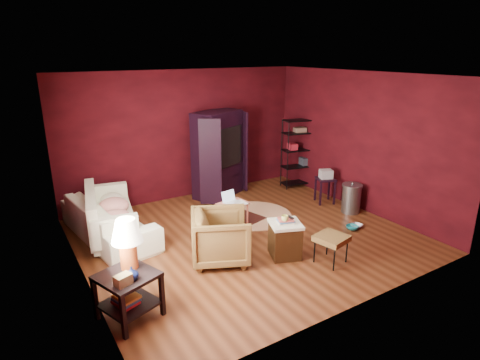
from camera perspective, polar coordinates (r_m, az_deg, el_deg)
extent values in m
cube|color=brown|center=(7.27, 0.84, -8.01)|extent=(5.50, 5.00, 0.02)
cube|color=white|center=(6.55, 0.96, 14.77)|extent=(5.50, 5.00, 0.02)
cube|color=#460A10|center=(8.93, -7.90, 6.35)|extent=(5.50, 0.02, 2.80)
cube|color=#460A10|center=(4.96, 16.80, -3.84)|extent=(5.50, 0.02, 2.80)
cube|color=#460A10|center=(5.83, -22.59, -1.21)|extent=(0.02, 5.00, 2.80)
cube|color=#460A10|center=(8.55, 16.73, 5.23)|extent=(0.02, 5.00, 2.80)
cube|color=white|center=(4.83, -20.42, -2.26)|extent=(0.02, 1.20, 1.40)
imported|color=white|center=(7.41, -18.28, -4.54)|extent=(1.00, 2.39, 0.90)
imported|color=black|center=(6.30, -2.78, -7.75)|extent=(1.10, 1.13, 0.89)
imported|color=silver|center=(7.88, 16.33, -5.72)|extent=(0.22, 0.12, 0.22)
imported|color=teal|center=(7.75, 15.72, -6.01)|extent=(0.23, 0.09, 0.23)
imported|color=#0B133A|center=(4.99, -15.14, -12.74)|extent=(0.18, 0.18, 0.16)
imported|color=#E7E771|center=(6.27, 6.41, -5.33)|extent=(0.13, 0.12, 0.11)
cube|color=black|center=(5.16, -15.80, -13.00)|extent=(0.81, 0.81, 0.04)
cube|color=black|center=(5.37, -15.43, -16.58)|extent=(0.76, 0.76, 0.03)
cube|color=black|center=(4.98, -16.23, -18.18)|extent=(0.07, 0.07, 0.59)
cube|color=black|center=(5.26, -11.03, -15.63)|extent=(0.07, 0.07, 0.59)
cube|color=black|center=(5.39, -19.92, -15.55)|extent=(0.07, 0.07, 0.59)
cube|color=black|center=(5.65, -14.93, -13.39)|extent=(0.07, 0.07, 0.59)
cylinder|color=#DB6028|center=(5.20, -15.56, -10.17)|extent=(0.27, 0.27, 0.36)
cone|color=#F2E5C6|center=(5.06, -15.86, -6.90)|extent=(0.49, 0.49, 0.30)
cube|color=#928150|center=(4.93, -16.28, -13.48)|extent=(0.22, 0.18, 0.13)
cube|color=#D5353E|center=(5.32, -15.95, -16.38)|extent=(0.32, 0.36, 0.03)
cube|color=#358FD5|center=(5.30, -15.89, -16.00)|extent=(0.32, 0.36, 0.03)
cube|color=#F0CC50|center=(5.29, -15.83, -15.63)|extent=(0.32, 0.36, 0.03)
cube|color=white|center=(7.53, -17.67, -5.77)|extent=(1.03, 1.82, 0.36)
cube|color=white|center=(7.44, -20.27, -4.32)|extent=(0.48, 1.71, 0.72)
cube|color=white|center=(6.67, -17.31, -7.03)|extent=(0.74, 0.30, 0.50)
cube|color=white|center=(8.26, -18.22, -2.22)|extent=(0.74, 0.30, 0.50)
ellipsoid|color=red|center=(6.97, -17.23, -5.11)|extent=(0.55, 0.55, 0.25)
ellipsoid|color=red|center=(7.42, -17.55, -3.56)|extent=(0.61, 0.61, 0.29)
ellipsoid|color=white|center=(7.86, -17.76, -2.66)|extent=(0.51, 0.51, 0.23)
cube|color=#462710|center=(6.53, 6.41, -8.60)|extent=(0.58, 0.58, 0.54)
cube|color=white|center=(6.40, 6.50, -6.25)|extent=(0.62, 0.62, 0.05)
cube|color=beige|center=(6.39, 6.51, -5.96)|extent=(0.31, 0.28, 0.02)
cube|color=#517FBE|center=(6.38, 6.52, -5.78)|extent=(0.29, 0.25, 0.02)
cube|color=#D95B51|center=(6.37, 6.52, -5.60)|extent=(0.30, 0.27, 0.02)
cube|color=black|center=(6.41, 7.13, -5.26)|extent=(0.05, 0.16, 0.02)
cube|color=black|center=(6.40, 12.90, -8.10)|extent=(0.53, 0.53, 0.09)
cube|color=black|center=(6.43, 12.86, -8.55)|extent=(0.48, 0.48, 0.02)
cylinder|color=black|center=(6.29, 13.24, -10.97)|extent=(0.03, 0.03, 0.37)
cylinder|color=black|center=(6.56, 14.93, -9.82)|extent=(0.03, 0.03, 0.37)
cylinder|color=black|center=(6.45, 10.54, -9.99)|extent=(0.03, 0.03, 0.37)
cylinder|color=black|center=(6.72, 12.30, -8.91)|extent=(0.03, 0.03, 0.37)
cylinder|color=#F3EBCA|center=(8.12, 2.04, -5.01)|extent=(1.66, 1.66, 0.01)
cube|color=#4E1B14|center=(7.82, -0.76, -5.86)|extent=(1.26, 1.01, 0.01)
cube|color=#FF8F74|center=(7.48, -1.05, -3.39)|extent=(0.60, 0.46, 0.03)
cylinder|color=#FF8F74|center=(7.32, -1.68, -5.81)|extent=(0.04, 0.04, 0.45)
cylinder|color=#FF8F74|center=(7.60, 1.06, -4.87)|extent=(0.04, 0.04, 0.45)
cylinder|color=#FF8F74|center=(7.54, -3.17, -5.09)|extent=(0.04, 0.04, 0.45)
cylinder|color=#FF8F74|center=(7.81, -0.45, -4.21)|extent=(0.04, 0.04, 0.45)
cube|color=white|center=(7.49, -1.19, -3.18)|extent=(0.32, 0.24, 0.01)
cube|color=silver|center=(7.53, -1.68, -2.26)|extent=(0.30, 0.11, 0.19)
cube|color=white|center=(7.34, -1.25, -3.67)|extent=(0.27, 0.32, 0.00)
cube|color=white|center=(7.49, 0.09, -3.22)|extent=(0.19, 0.27, 0.00)
cube|color=black|center=(8.96, -3.23, 3.65)|extent=(1.26, 1.00, 1.92)
cube|color=black|center=(8.85, -2.74, 4.82)|extent=(1.02, 0.78, 0.86)
cube|color=black|center=(8.33, -4.24, 2.51)|extent=(0.42, 0.28, 1.82)
cube|color=black|center=(9.27, 0.45, 4.17)|extent=(0.14, 0.46, 1.82)
cube|color=#2B2E30|center=(8.90, -2.99, 4.23)|extent=(0.78, 0.72, 0.53)
cube|color=black|center=(8.75, -1.64, 4.01)|extent=(0.47, 0.21, 0.40)
cube|color=black|center=(9.07, -2.92, 0.50)|extent=(1.04, 0.83, 0.05)
cylinder|color=black|center=(9.41, 6.81, 3.35)|extent=(0.03, 0.03, 1.64)
cylinder|color=black|center=(9.78, 10.80, 3.72)|extent=(0.03, 0.03, 1.64)
cylinder|color=black|center=(9.69, 5.92, 3.81)|extent=(0.03, 0.03, 1.64)
cylinder|color=black|center=(10.05, 9.83, 4.16)|extent=(0.03, 0.03, 1.64)
cube|color=black|center=(9.92, 8.18, -0.31)|extent=(0.85, 0.49, 0.02)
cube|color=black|center=(9.81, 8.29, 1.96)|extent=(0.85, 0.49, 0.02)
cube|color=black|center=(9.70, 8.40, 4.29)|extent=(0.85, 0.49, 0.02)
cube|color=black|center=(9.61, 8.51, 6.66)|extent=(0.85, 0.49, 0.02)
cube|color=black|center=(9.56, 8.59, 8.43)|extent=(0.85, 0.49, 0.02)
cube|color=maroon|center=(9.59, 7.47, 4.74)|extent=(0.22, 0.26, 0.15)
cube|color=#32333E|center=(9.86, 9.24, 2.67)|extent=(0.27, 0.27, 0.18)
cube|color=#7D5E4B|center=(9.60, 8.53, 7.09)|extent=(0.30, 0.23, 0.11)
cube|color=black|center=(8.81, 12.08, 0.15)|extent=(0.48, 0.48, 0.04)
cube|color=black|center=(8.70, 11.39, -1.90)|extent=(0.05, 0.05, 0.54)
cube|color=black|center=(8.82, 13.30, -1.77)|extent=(0.05, 0.05, 0.54)
cube|color=black|center=(8.98, 10.67, -1.23)|extent=(0.05, 0.05, 0.54)
cube|color=black|center=(9.09, 12.53, -1.11)|extent=(0.05, 0.05, 0.54)
cube|color=silver|center=(8.78, 12.13, 0.84)|extent=(0.32, 0.29, 0.19)
cylinder|color=gray|center=(8.49, 15.53, -2.65)|extent=(0.46, 0.46, 0.56)
cylinder|color=gray|center=(8.40, 15.70, -0.74)|extent=(0.51, 0.51, 0.04)
sphere|color=gray|center=(8.38, 15.72, -0.50)|extent=(0.07, 0.07, 0.06)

